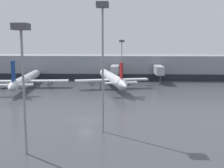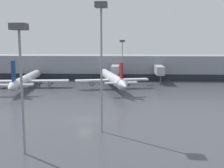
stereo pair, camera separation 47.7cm
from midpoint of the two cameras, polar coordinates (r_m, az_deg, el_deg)
name	(u,v)px [view 2 (the right image)]	position (r m, az deg, el deg)	size (l,w,h in m)	color
ground_plane	(85,120)	(51.22, -5.32, -7.26)	(320.00, 320.00, 0.00)	#424449
terminal_building	(108,67)	(111.31, -0.66, 3.57)	(160.00, 27.78, 9.00)	gray
parked_jet_0	(26,79)	(90.21, -16.89, 0.90)	(26.09, 37.88, 9.24)	silver
parked_jet_1	(112,78)	(84.47, 0.19, 1.18)	(22.11, 35.33, 8.77)	silver
apron_light_mast_0	(122,48)	(97.21, 2.24, 7.29)	(1.80, 1.80, 14.80)	gray
apron_light_mast_2	(20,50)	(35.18, -17.83, 6.51)	(1.80, 1.80, 16.03)	gray
apron_light_mast_3	(101,32)	(42.24, -1.87, 10.56)	(1.80, 1.80, 19.67)	gray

